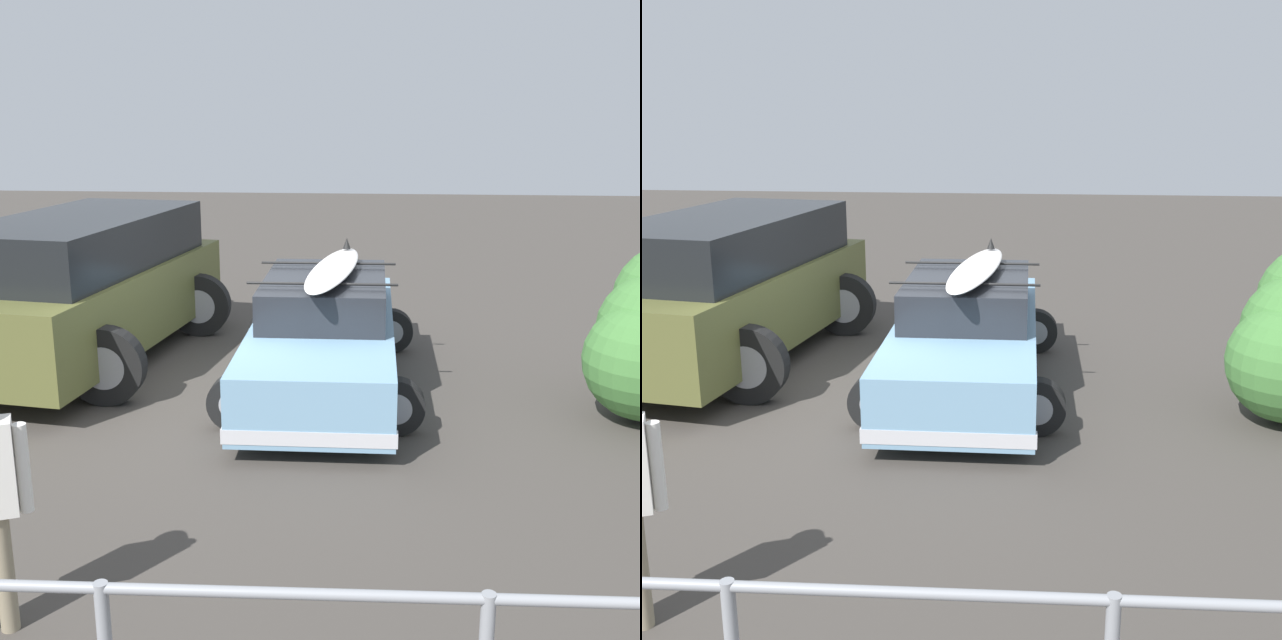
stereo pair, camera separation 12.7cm
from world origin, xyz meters
TOP-DOWN VIEW (x-y plane):
  - ground_plane at (0.00, 0.00)m, footprint 44.00×44.00m
  - sedan_car at (-0.76, -0.53)m, footprint 2.22×4.52m
  - suv_car at (2.33, -1.25)m, footprint 3.19×5.04m

SIDE VIEW (x-z plane):
  - ground_plane at x=0.00m, z-range -0.02..0.00m
  - sedan_car at x=-0.76m, z-range -0.17..1.38m
  - suv_car at x=2.33m, z-range 0.04..1.90m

